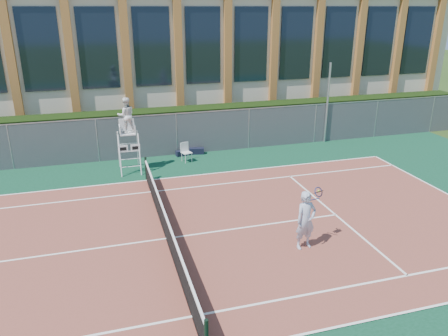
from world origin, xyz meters
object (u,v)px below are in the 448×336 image
object	(u,v)px
umpire_chair	(126,117)
tennis_player	(306,220)
steel_pole	(327,103)
plastic_chair	(186,150)

from	to	relation	value
umpire_chair	tennis_player	xyz separation A→B (m)	(4.82, -8.85, -1.60)
steel_pole	umpire_chair	distance (m)	11.36
tennis_player	plastic_chair	bearing A→B (deg)	101.95
umpire_chair	plastic_chair	size ratio (longest dim) A/B	3.69
steel_pole	plastic_chair	bearing A→B (deg)	-172.72
plastic_chair	tennis_player	size ratio (longest dim) A/B	0.50
steel_pole	plastic_chair	size ratio (longest dim) A/B	4.68
plastic_chair	tennis_player	bearing A→B (deg)	-78.05
steel_pole	plastic_chair	world-z (taller)	steel_pole
umpire_chair	tennis_player	bearing A→B (deg)	-61.41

